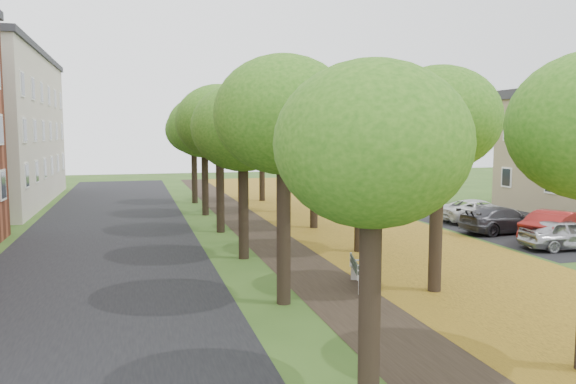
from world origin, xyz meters
TOP-DOWN VIEW (x-y plane):
  - street_asphalt at (-7.50, 15.00)m, footprint 8.00×70.00m
  - footpath at (0.00, 15.00)m, footprint 3.20×70.00m
  - leaf_verge at (5.00, 15.00)m, footprint 7.50×70.00m
  - parking_lot at (13.50, 16.00)m, footprint 9.00×16.00m
  - tree_row_west at (-2.20, 15.00)m, footprint 3.87×33.87m
  - tree_row_east at (2.60, 15.00)m, footprint 3.87×33.87m
  - bench at (0.58, 6.99)m, footprint 1.01×1.98m
  - car_silver at (11.10, 10.11)m, footprint 3.95×1.88m
  - car_red at (11.76, 11.22)m, footprint 4.74×3.21m
  - car_grey at (11.00, 14.15)m, footprint 4.53×2.15m
  - car_white at (11.87, 17.31)m, footprint 4.48×2.08m

SIDE VIEW (x-z plane):
  - street_asphalt at x=-7.50m, z-range 0.00..0.01m
  - parking_lot at x=13.50m, z-range 0.00..0.01m
  - footpath at x=0.00m, z-range 0.00..0.01m
  - leaf_verge at x=5.00m, z-range 0.00..0.01m
  - bench at x=0.58m, z-range 0.02..0.92m
  - car_white at x=11.87m, z-range 0.00..1.24m
  - car_grey at x=11.00m, z-range 0.00..1.27m
  - car_silver at x=11.10m, z-range 0.00..1.30m
  - car_red at x=11.76m, z-range 0.00..1.48m
  - tree_row_west at x=-2.20m, z-range 1.64..8.27m
  - tree_row_east at x=2.60m, z-range 1.64..8.27m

